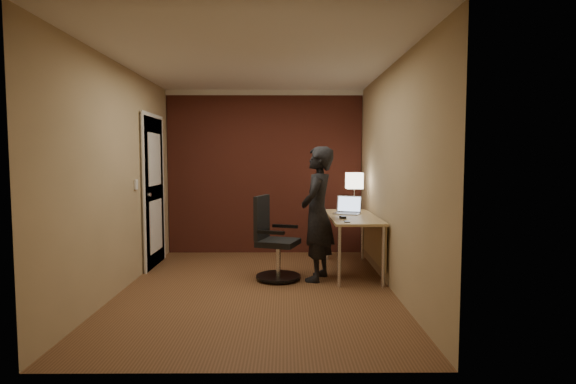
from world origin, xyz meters
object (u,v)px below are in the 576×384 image
object	(u,v)px
desk	(358,226)
person	(317,214)
office_chair	(273,243)
desk_lamp	(354,181)
mouse	(343,217)
laptop	(348,209)
phone	(347,222)

from	to	relation	value
desk	person	xyz separation A→B (m)	(-0.55, -0.37, 0.20)
office_chair	desk_lamp	bearing A→B (deg)	37.90
desk	mouse	xyz separation A→B (m)	(-0.24, -0.28, 0.14)
office_chair	mouse	bearing A→B (deg)	5.04
laptop	phone	xyz separation A→B (m)	(-0.12, -0.79, -0.06)
laptop	phone	bearing A→B (deg)	-98.85
office_chair	person	xyz separation A→B (m)	(0.53, -0.02, 0.36)
desk_lamp	laptop	world-z (taller)	desk_lamp
laptop	person	distance (m)	0.75
phone	person	xyz separation A→B (m)	(-0.33, 0.20, 0.07)
desk	mouse	size ratio (longest dim) A/B	15.00
laptop	mouse	size ratio (longest dim) A/B	4.01
phone	desk_lamp	bearing A→B (deg)	75.63
laptop	office_chair	world-z (taller)	office_chair
phone	person	world-z (taller)	person
mouse	person	world-z (taller)	person
mouse	desk	bearing A→B (deg)	39.05
desk	desk_lamp	xyz separation A→B (m)	(0.02, 0.51, 0.55)
phone	person	size ratio (longest dim) A/B	0.07
desk_lamp	laptop	size ratio (longest dim) A/B	1.33
desk	phone	distance (m)	0.63
mouse	phone	size ratio (longest dim) A/B	0.87
mouse	office_chair	size ratio (longest dim) A/B	0.10
phone	office_chair	bearing A→B (deg)	164.11
laptop	person	bearing A→B (deg)	-127.09
phone	office_chair	xyz separation A→B (m)	(-0.86, 0.22, -0.30)
laptop	phone	world-z (taller)	laptop
desk	desk_lamp	bearing A→B (deg)	87.47
office_chair	laptop	bearing A→B (deg)	30.36
mouse	desk_lamp	bearing A→B (deg)	61.04
phone	office_chair	distance (m)	0.93
laptop	mouse	distance (m)	0.52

